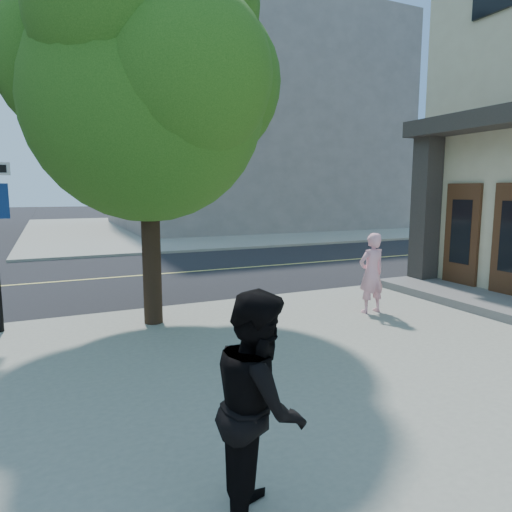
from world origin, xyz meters
name	(u,v)px	position (x,y,z in m)	size (l,w,h in m)	color
ground	(27,327)	(0.00, 0.00, 0.00)	(140.00, 140.00, 0.00)	black
road_ew	(33,284)	(0.00, 4.50, 0.01)	(140.00, 9.00, 0.01)	black
sidewalk_ne	(241,225)	(13.50, 21.50, 0.06)	(29.00, 25.00, 0.12)	gray
filler_ne	(244,129)	(14.00, 22.00, 7.12)	(18.00, 16.00, 14.00)	slate
man_on_phone	(372,273)	(6.54, -2.29, 0.95)	(0.61, 0.40, 1.67)	#F3A3B1
pedestrian	(260,405)	(1.91, -6.77, 1.03)	(0.88, 0.69, 1.81)	black
street_tree	(152,75)	(2.37, -1.14, 4.71)	(5.36, 4.87, 7.11)	black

